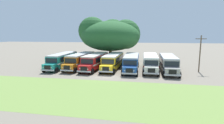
% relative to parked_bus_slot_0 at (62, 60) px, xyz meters
% --- Properties ---
extents(ground_plane, '(220.00, 220.00, 0.00)m').
position_rel_parked_bus_slot_0_xyz_m(ground_plane, '(10.32, -5.59, -1.58)').
color(ground_plane, slate).
extents(foreground_grass_strip, '(80.00, 11.59, 0.01)m').
position_rel_parked_bus_slot_0_xyz_m(foreground_grass_strip, '(10.32, -14.22, -1.58)').
color(foreground_grass_strip, olive).
rests_on(foreground_grass_strip, ground_plane).
extents(parked_bus_slot_0, '(2.72, 10.85, 2.82)m').
position_rel_parked_bus_slot_0_xyz_m(parked_bus_slot_0, '(0.00, 0.00, 0.00)').
color(parked_bus_slot_0, teal).
rests_on(parked_bus_slot_0, ground_plane).
extents(parked_bus_slot_1, '(3.31, 10.93, 2.82)m').
position_rel_parked_bus_slot_0_xyz_m(parked_bus_slot_1, '(3.69, 0.40, 0.00)').
color(parked_bus_slot_1, orange).
rests_on(parked_bus_slot_1, ground_plane).
extents(parked_bus_slot_2, '(3.28, 10.93, 2.82)m').
position_rel_parked_bus_slot_0_xyz_m(parked_bus_slot_2, '(6.80, 0.06, 0.00)').
color(parked_bus_slot_2, red).
rests_on(parked_bus_slot_2, ground_plane).
extents(parked_bus_slot_3, '(3.06, 10.89, 2.82)m').
position_rel_parked_bus_slot_0_xyz_m(parked_bus_slot_3, '(10.20, 0.60, 0.00)').
color(parked_bus_slot_3, yellow).
rests_on(parked_bus_slot_3, ground_plane).
extents(parked_bus_slot_4, '(2.82, 10.86, 2.82)m').
position_rel_parked_bus_slot_0_xyz_m(parked_bus_slot_4, '(13.78, -0.12, 0.00)').
color(parked_bus_slot_4, '#23519E').
rests_on(parked_bus_slot_4, ground_plane).
extents(parked_bus_slot_5, '(2.71, 10.84, 2.82)m').
position_rel_parked_bus_slot_0_xyz_m(parked_bus_slot_5, '(17.25, 0.51, 0.00)').
color(parked_bus_slot_5, silver).
rests_on(parked_bus_slot_5, ground_plane).
extents(parked_bus_slot_6, '(2.80, 10.85, 2.82)m').
position_rel_parked_bus_slot_0_xyz_m(parked_bus_slot_6, '(20.37, -0.07, 0.00)').
color(parked_bus_slot_6, '#9E9993').
rests_on(parked_bus_slot_6, ground_plane).
extents(broad_shade_tree, '(14.43, 14.99, 10.64)m').
position_rel_parked_bus_slot_0_xyz_m(broad_shade_tree, '(8.06, 10.07, 4.83)').
color(broad_shade_tree, brown).
rests_on(broad_shade_tree, ground_plane).
extents(utility_pole, '(1.80, 0.20, 6.45)m').
position_rel_parked_bus_slot_0_xyz_m(utility_pole, '(25.66, 0.21, 1.88)').
color(utility_pole, brown).
rests_on(utility_pole, ground_plane).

